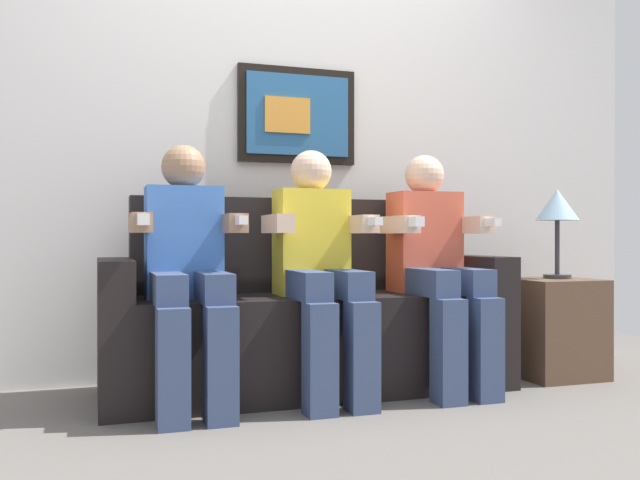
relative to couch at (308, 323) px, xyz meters
name	(u,v)px	position (x,y,z in m)	size (l,w,h in m)	color
ground_plane	(331,407)	(0.00, -0.33, -0.31)	(5.55, 5.55, 0.00)	#66605B
back_wall_assembly	(283,125)	(0.00, 0.44, 0.99)	(4.27, 0.10, 2.60)	silver
couch	(308,323)	(0.00, 0.00, 0.00)	(1.87, 0.58, 0.90)	black
person_on_left	(187,263)	(-0.58, -0.17, 0.29)	(0.46, 0.56, 1.11)	#3F72CC
person_in_middle	(319,261)	(0.00, -0.17, 0.29)	(0.46, 0.56, 1.11)	yellow
person_on_right	(436,260)	(0.58, -0.17, 0.29)	(0.46, 0.56, 1.11)	#D8593F
side_table_right	(554,328)	(1.28, -0.11, -0.06)	(0.40, 0.40, 0.50)	brown
table_lamp	(557,209)	(1.32, -0.08, 0.55)	(0.22, 0.22, 0.46)	#333338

